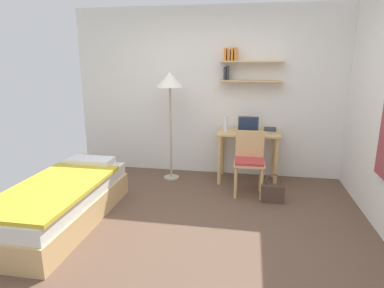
{
  "coord_description": "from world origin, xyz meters",
  "views": [
    {
      "loc": [
        0.59,
        -3.14,
        1.8
      ],
      "look_at": [
        -0.06,
        0.51,
        0.85
      ],
      "focal_mm": 30.66,
      "sensor_mm": 36.0,
      "label": 1
    }
  ],
  "objects": [
    {
      "name": "laptop",
      "position": [
        0.58,
        1.7,
        0.82
      ],
      "size": [
        0.31,
        0.23,
        0.22
      ],
      "color": "#2D2D33",
      "rests_on": "desk"
    },
    {
      "name": "wall_back",
      "position": [
        0.01,
        2.02,
        1.31
      ],
      "size": [
        4.4,
        0.27,
        2.6
      ],
      "color": "white",
      "rests_on": "ground_plane"
    },
    {
      "name": "desk",
      "position": [
        0.59,
        1.7,
        0.61
      ],
      "size": [
        0.91,
        0.56,
        0.77
      ],
      "color": "tan",
      "rests_on": "ground_plane"
    },
    {
      "name": "book_stack",
      "position": [
        0.89,
        1.73,
        0.8
      ],
      "size": [
        0.19,
        0.25,
        0.06
      ],
      "color": "silver",
      "rests_on": "desk"
    },
    {
      "name": "handbag",
      "position": [
        0.93,
        0.95,
        0.13
      ],
      "size": [
        0.29,
        0.11,
        0.39
      ],
      "color": "#4C382D",
      "rests_on": "ground_plane"
    },
    {
      "name": "standing_lamp",
      "position": [
        -0.58,
        1.59,
        1.44
      ],
      "size": [
        0.4,
        0.4,
        1.64
      ],
      "color": "#B2A893",
      "rests_on": "ground_plane"
    },
    {
      "name": "ground_plane",
      "position": [
        0.0,
        0.0,
        0.0
      ],
      "size": [
        5.28,
        5.28,
        0.0
      ],
      "primitive_type": "plane",
      "color": "brown"
    },
    {
      "name": "water_bottle",
      "position": [
        0.24,
        1.68,
        0.89
      ],
      "size": [
        0.06,
        0.06,
        0.24
      ],
      "primitive_type": "cylinder",
      "color": "silver",
      "rests_on": "desk"
    },
    {
      "name": "bed",
      "position": [
        -1.47,
        -0.02,
        0.24
      ],
      "size": [
        0.85,
        1.95,
        0.54
      ],
      "color": "tan",
      "rests_on": "ground_plane"
    },
    {
      "name": "desk_chair",
      "position": [
        0.61,
        1.2,
        0.49
      ],
      "size": [
        0.42,
        0.39,
        0.87
      ],
      "color": "tan",
      "rests_on": "ground_plane"
    }
  ]
}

